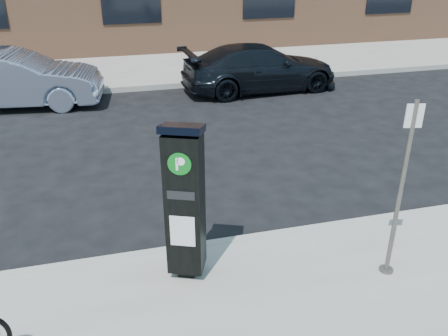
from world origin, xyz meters
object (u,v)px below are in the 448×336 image
object	(u,v)px
parking_kiosk	(185,201)
car_silver	(13,79)
sign_pole	(400,193)
car_dark	(260,68)

from	to	relation	value
parking_kiosk	car_silver	bearing A→B (deg)	132.68
sign_pole	car_dark	size ratio (longest dim) A/B	0.50
parking_kiosk	car_silver	xyz separation A→B (m)	(-2.92, 7.98, -0.46)
car_dark	car_silver	bearing A→B (deg)	84.84
sign_pole	car_dark	distance (m)	8.50
parking_kiosk	sign_pole	xyz separation A→B (m)	(2.40, -0.59, 0.08)
car_silver	parking_kiosk	bearing A→B (deg)	-152.71
parking_kiosk	sign_pole	world-z (taller)	sign_pole
car_silver	car_dark	distance (m)	6.49
parking_kiosk	car_silver	distance (m)	8.50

